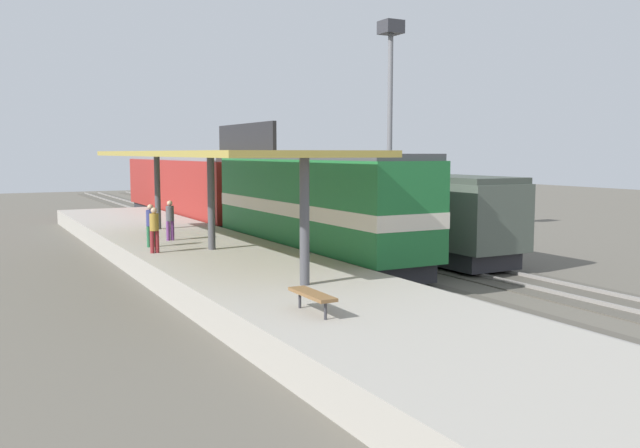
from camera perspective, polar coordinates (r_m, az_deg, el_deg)
ground_plane at (r=29.50m, az=3.18°, el=-3.02°), size 120.00×120.00×0.00m
track_near at (r=28.53m, az=-0.26°, el=-3.26°), size 3.20×110.00×0.16m
track_far at (r=30.91m, az=7.31°, el=-2.59°), size 3.20×110.00×0.16m
platform at (r=26.66m, az=-9.06°, el=-3.08°), size 6.00×44.00×0.90m
station_canopy at (r=26.24m, az=-9.14°, el=5.73°), size 5.20×18.00×4.70m
platform_bench at (r=15.82m, az=-0.66°, el=-5.99°), size 0.44×1.70×0.50m
locomotive at (r=28.53m, az=-0.57°, el=1.55°), size 2.93×14.43×4.44m
passenger_carriage_single at (r=45.24m, az=-11.15°, el=2.97°), size 2.90×20.00×4.24m
freight_car at (r=30.46m, az=7.66°, el=0.96°), size 2.80×12.00×3.54m
light_mast at (r=37.72m, az=5.94°, el=11.72°), size 1.10×1.10×11.70m
person_waiting at (r=29.55m, az=-12.51°, el=0.48°), size 0.34×0.34×1.71m
person_walking at (r=25.96m, az=-13.78°, el=-0.30°), size 0.34×0.34×1.71m
person_boarding at (r=27.63m, az=-14.06°, el=0.07°), size 0.34×0.34×1.71m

